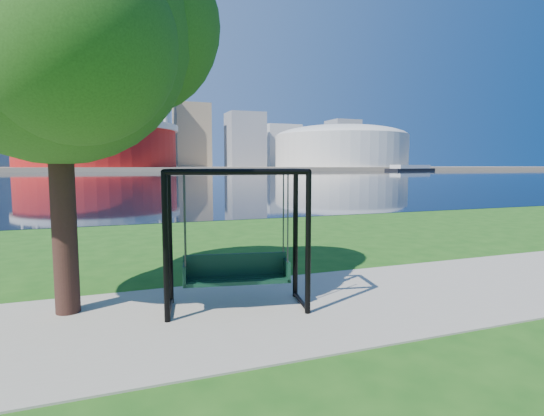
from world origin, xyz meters
TOP-DOWN VIEW (x-y plane):
  - ground at (0.00, 0.00)m, footprint 900.00×900.00m
  - path at (0.00, -0.50)m, footprint 120.00×4.00m
  - river at (0.00, 102.00)m, footprint 900.00×180.00m
  - far_bank at (0.00, 306.00)m, footprint 900.00×228.00m
  - stadium at (-10.00, 235.00)m, footprint 83.00×83.00m
  - arena at (135.00, 235.00)m, footprint 84.00×84.00m
  - skyline at (-4.27, 319.39)m, footprint 392.00×66.00m
  - swing at (-0.59, -0.20)m, footprint 2.61×1.50m
  - park_tree at (-3.47, 0.64)m, footprint 5.72×5.16m
  - barge at (145.70, 179.13)m, footprint 33.05×16.70m

SIDE VIEW (x-z plane):
  - ground at x=0.00m, z-range 0.00..0.00m
  - river at x=0.00m, z-range 0.00..0.02m
  - path at x=0.00m, z-range 0.00..0.03m
  - far_bank at x=0.00m, z-range 0.00..2.00m
  - swing at x=-0.59m, z-range -0.04..2.48m
  - barge at x=145.70m, z-range -0.15..3.04m
  - park_tree at x=-3.47m, z-range 1.38..8.48m
  - stadium at x=-10.00m, z-range -1.77..30.23m
  - arena at x=135.00m, z-range 2.59..29.15m
  - skyline at x=-4.27m, z-range -12.36..84.14m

